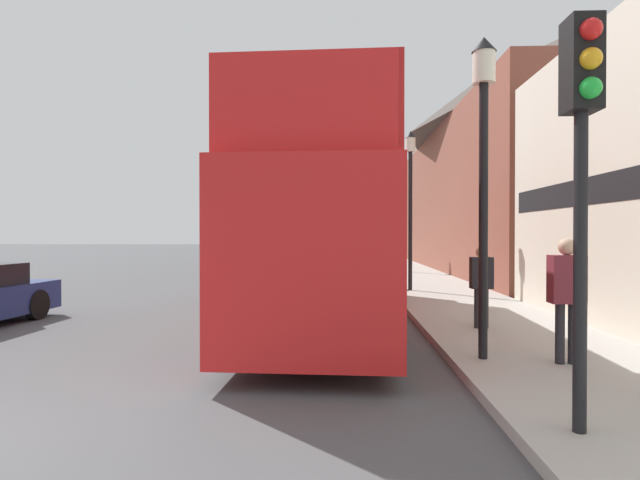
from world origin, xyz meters
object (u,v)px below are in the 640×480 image
at_px(pedestrian_third, 481,279).
at_px(lamp_post_third, 383,209).
at_px(lamp_post_nearest, 484,137).
at_px(pedestrian_second, 567,288).
at_px(parked_car_ahead_of_bus, 353,269).
at_px(tour_bus, 328,237).
at_px(lamp_post_second, 410,182).
at_px(traffic_signal, 582,129).

distance_m(pedestrian_third, lamp_post_third, 15.53).
bearing_deg(lamp_post_nearest, pedestrian_second, -13.27).
xyz_separation_m(parked_car_ahead_of_bus, lamp_post_third, (1.67, 7.08, 2.55)).
relative_size(parked_car_ahead_of_bus, pedestrian_third, 2.81).
bearing_deg(lamp_post_nearest, tour_bus, 123.16).
bearing_deg(pedestrian_second, lamp_post_nearest, 166.73).
height_order(pedestrian_third, lamp_post_third, lamp_post_third).
bearing_deg(lamp_post_second, pedestrian_third, -85.96).
height_order(tour_bus, lamp_post_third, lamp_post_third).
bearing_deg(lamp_post_second, lamp_post_nearest, -91.17).
distance_m(pedestrian_second, traffic_signal, 3.15).
xyz_separation_m(tour_bus, parked_car_ahead_of_bus, (0.71, 7.09, -1.21)).
distance_m(pedestrian_second, lamp_post_nearest, 2.43).
xyz_separation_m(traffic_signal, lamp_post_nearest, (-0.11, 2.72, 0.46)).
bearing_deg(pedestrian_third, parked_car_ahead_of_bus, 105.28).
bearing_deg(pedestrian_second, lamp_post_second, 95.59).
bearing_deg(lamp_post_third, parked_car_ahead_of_bus, -103.30).
relative_size(traffic_signal, lamp_post_second, 0.73).
bearing_deg(lamp_post_second, traffic_signal, -90.36).
distance_m(parked_car_ahead_of_bus, lamp_post_third, 7.71).
bearing_deg(pedestrian_second, parked_car_ahead_of_bus, 103.88).
distance_m(traffic_signal, lamp_post_second, 11.62).
height_order(tour_bus, pedestrian_second, tour_bus).
bearing_deg(traffic_signal, pedestrian_third, 84.05).
height_order(traffic_signal, lamp_post_second, lamp_post_second).
bearing_deg(lamp_post_second, lamp_post_third, 90.83).
height_order(pedestrian_second, traffic_signal, traffic_signal).
distance_m(pedestrian_third, traffic_signal, 5.44).
bearing_deg(pedestrian_second, pedestrian_third, 99.38).
relative_size(tour_bus, lamp_post_second, 1.91).
bearing_deg(tour_bus, pedestrian_second, -46.01).
relative_size(pedestrian_third, lamp_post_third, 0.35).
height_order(lamp_post_second, lamp_post_third, lamp_post_second).
height_order(pedestrian_second, pedestrian_third, pedestrian_second).
distance_m(tour_bus, parked_car_ahead_of_bus, 7.23).
bearing_deg(traffic_signal, pedestrian_second, 68.59).
xyz_separation_m(pedestrian_third, traffic_signal, (-0.53, -5.10, 1.81)).
xyz_separation_m(parked_car_ahead_of_bus, lamp_post_nearest, (1.62, -10.66, 2.67)).
bearing_deg(lamp_post_third, pedestrian_second, -86.75).
bearing_deg(lamp_post_nearest, pedestrian_third, 74.93).
bearing_deg(lamp_post_second, pedestrian_second, -84.41).
distance_m(lamp_post_second, lamp_post_third, 8.88).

